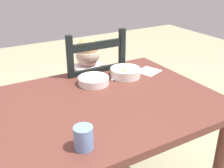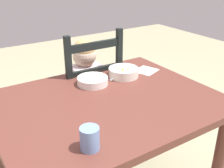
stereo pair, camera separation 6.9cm
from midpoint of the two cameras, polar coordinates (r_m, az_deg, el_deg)
name	(u,v)px [view 1 (the left image)]	position (r m, az deg, el deg)	size (l,w,h in m)	color
dining_table	(107,117)	(1.56, 0.14, -6.93)	(1.20, 0.94, 0.77)	brown
dining_chair	(91,102)	(2.10, -3.48, -3.65)	(0.43, 0.43, 1.05)	black
child_figure	(90,83)	(2.03, -3.54, 0.18)	(0.32, 0.31, 0.97)	silver
bowl_of_peas	(94,80)	(1.68, -2.66, 0.78)	(0.19, 0.19, 0.05)	white
bowl_of_carrots	(125,72)	(1.79, 3.87, 2.45)	(0.19, 0.19, 0.06)	white
spoon	(115,78)	(1.76, 1.84, 1.17)	(0.13, 0.07, 0.01)	silver
drinking_cup	(83,138)	(1.12, -4.12, -11.04)	(0.08, 0.08, 0.10)	#7193CC
paper_napkin	(149,71)	(1.90, 8.59, 2.62)	(0.14, 0.13, 0.00)	white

